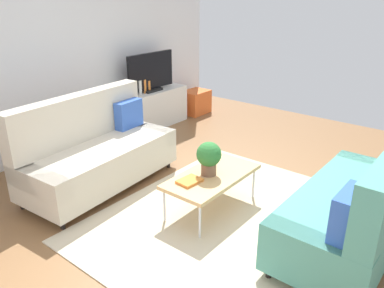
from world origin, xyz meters
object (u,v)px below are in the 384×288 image
coffee_table (212,177)px  vase_0 (123,93)px  tv (151,73)px  table_book_0 (190,181)px  bottle_2 (149,86)px  storage_trunk (195,102)px  vase_1 (129,91)px  couch_green (359,206)px  tv_console (151,109)px  bottle_0 (140,88)px  potted_plant (209,156)px  bottle_1 (145,86)px  couch_beige (97,151)px

coffee_table → vase_0: 2.67m
tv → table_book_0: (-1.83, -2.33, -0.52)m
bottle_2 → vase_0: bearing=169.9°
storage_trunk → table_book_0: bearing=-142.5°
table_book_0 → vase_1: bearing=59.8°
couch_green → storage_trunk: 4.43m
tv_console → storage_trunk: bearing=-5.2°
storage_trunk → vase_0: 1.75m
tv → bottle_0: bearing=-175.9°
table_book_0 → bottle_2: bottle_2 is taller
table_book_0 → bottle_2: size_ratio=1.24×
tv_console → coffee_table: bearing=-122.6°
vase_1 → bottle_2: bottle_2 is taller
tv → potted_plant: (-1.56, -2.37, -0.33)m
bottle_1 → couch_beige: bearing=-151.5°
bottle_2 → couch_beige: bearing=-152.8°
storage_trunk → bottle_0: bearing=177.5°
potted_plant → table_book_0: size_ratio=1.51×
bottle_1 → vase_0: bearing=167.6°
potted_plant → vase_0: potted_plant is taller
tv_console → storage_trunk: size_ratio=2.69×
storage_trunk → bottle_1: 1.38m
vase_0 → bottle_1: 0.42m
tv_console → storage_trunk: tv_console is taller
table_book_0 → tv: bearing=51.8°
couch_green → tv: 4.06m
couch_green → bottle_0: bearing=75.3°
storage_trunk → potted_plant: 3.53m
tv_console → bottle_1: (-0.17, -0.04, 0.43)m
coffee_table → storage_trunk: storage_trunk is taller
couch_beige → potted_plant: 1.45m
potted_plant → bottle_1: bearing=59.4°
couch_beige → tv: bearing=-157.9°
couch_beige → vase_0: 1.74m
bottle_0 → vase_0: bearing=163.2°
bottle_0 → couch_beige: bearing=-150.0°
storage_trunk → tv_console: bearing=174.8°
tv → bottle_1: tv is taller
bottle_1 → couch_green: bearing=-106.0°
coffee_table → bottle_2: bearing=58.2°
tv_console → vase_1: bearing=173.5°
couch_beige → table_book_0: (0.11, -1.35, -0.01)m
coffee_table → tv: 2.91m
coffee_table → tv_console: 2.87m
bottle_1 → storage_trunk: bearing=-2.7°
couch_beige → couch_green: 2.92m
tv → vase_1: tv is taller
bottle_0 → bottle_2: bearing=0.0°
couch_beige → bottle_2: 2.12m
vase_0 → table_book_0: bearing=-117.5°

